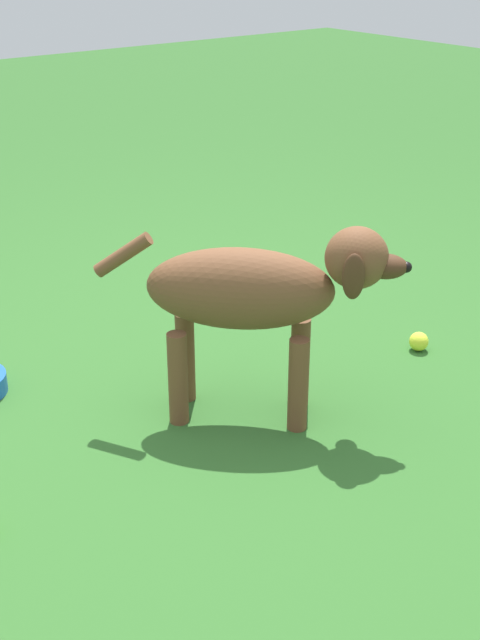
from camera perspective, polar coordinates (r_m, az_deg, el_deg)
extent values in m
plane|color=#2D6026|center=(2.68, -1.72, -4.82)|extent=(14.00, 14.00, 0.00)
ellipsoid|color=brown|center=(2.39, 0.00, 2.12)|extent=(0.52, 0.53, 0.24)
cylinder|color=brown|center=(2.55, 4.04, -2.87)|extent=(0.06, 0.06, 0.29)
cylinder|color=brown|center=(2.43, 3.92, -4.35)|extent=(0.06, 0.06, 0.29)
cylinder|color=brown|center=(2.58, -3.68, -2.49)|extent=(0.06, 0.06, 0.29)
cylinder|color=brown|center=(2.47, -4.19, -3.93)|extent=(0.06, 0.06, 0.29)
ellipsoid|color=brown|center=(2.34, 7.83, 4.16)|extent=(0.23, 0.23, 0.17)
ellipsoid|color=#472B19|center=(2.35, 9.72, 3.57)|extent=(0.14, 0.14, 0.07)
sphere|color=black|center=(2.36, 11.10, 3.50)|extent=(0.03, 0.03, 0.03)
ellipsoid|color=#472B19|center=(2.42, 7.56, 4.39)|extent=(0.06, 0.07, 0.13)
ellipsoid|color=#472B19|center=(2.27, 7.62, 2.90)|extent=(0.06, 0.07, 0.13)
cylinder|color=brown|center=(2.41, -7.84, 4.36)|extent=(0.15, 0.15, 0.14)
sphere|color=#D8E537|center=(2.98, 11.91, -1.42)|extent=(0.07, 0.07, 0.07)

